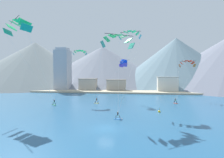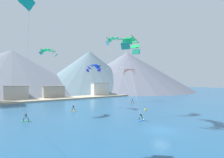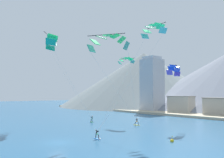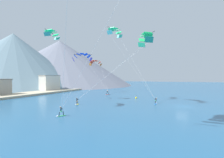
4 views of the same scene
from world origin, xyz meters
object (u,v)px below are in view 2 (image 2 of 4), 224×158
kitesurfer_far_left (25,119)px  parafoil_kite_near_trail (116,41)px  kitesurfer_mid_center (73,110)px  parafoil_kite_near_lead (130,71)px  parafoil_kite_distant_low_drift (94,67)px  parafoil_kite_distant_high_outer (49,52)px  kitesurfer_near_trail (142,118)px  kitesurfer_near_lead (133,102)px  parafoil_kite_mid_center (131,44)px  race_marker_buoy (145,110)px

kitesurfer_far_left → parafoil_kite_near_trail: size_ratio=0.09×
kitesurfer_mid_center → parafoil_kite_near_trail: 21.98m
parafoil_kite_near_lead → kitesurfer_mid_center: bearing=-159.9°
kitesurfer_far_left → parafoil_kite_distant_low_drift: 24.16m
parafoil_kite_distant_high_outer → parafoil_kite_distant_low_drift: parafoil_kite_distant_high_outer is taller
parafoil_kite_distant_high_outer → parafoil_kite_distant_low_drift: size_ratio=0.81×
kitesurfer_near_trail → parafoil_kite_near_lead: (20.49, 27.61, 12.00)m
kitesurfer_near_trail → parafoil_kite_distant_low_drift: (-0.49, 20.64, 12.02)m
kitesurfer_near_lead → parafoil_kite_distant_low_drift: 19.82m
kitesurfer_far_left → parafoil_kite_distant_high_outer: parafoil_kite_distant_high_outer is taller
parafoil_kite_near_trail → parafoil_kite_near_lead: bearing=40.9°
parafoil_kite_mid_center → parafoil_kite_distant_low_drift: 18.46m
kitesurfer_near_trail → parafoil_kite_near_trail: size_ratio=0.09×
kitesurfer_near_trail → kitesurfer_mid_center: 19.04m
kitesurfer_near_lead → parafoil_kite_near_lead: 15.31m
kitesurfer_near_trail → parafoil_kite_near_lead: 36.42m
kitesurfer_near_trail → kitesurfer_mid_center: (-8.54, 17.01, 0.05)m
kitesurfer_mid_center → kitesurfer_near_trail: bearing=-63.3°
kitesurfer_mid_center → parafoil_kite_distant_high_outer: 16.43m
parafoil_kite_near_lead → parafoil_kite_distant_low_drift: 22.11m
kitesurfer_mid_center → kitesurfer_far_left: bearing=-158.8°
kitesurfer_near_trail → kitesurfer_far_left: bearing=147.6°
kitesurfer_far_left → parafoil_kite_distant_high_outer: (5.67, 6.72, 15.26)m
kitesurfer_mid_center → parafoil_kite_near_lead: 33.14m
kitesurfer_near_lead → kitesurfer_near_trail: kitesurfer_near_lead is taller
kitesurfer_near_lead → parafoil_kite_mid_center: 28.01m
parafoil_kite_distant_high_outer → race_marker_buoy: parafoil_kite_distant_high_outer is taller
parafoil_kite_mid_center → kitesurfer_near_lead: bearing=47.2°
kitesurfer_mid_center → parafoil_kite_distant_low_drift: size_ratio=0.31×
parafoil_kite_near_trail → race_marker_buoy: parafoil_kite_near_trail is taller
kitesurfer_near_lead → kitesurfer_mid_center: 23.95m
kitesurfer_near_trail → parafoil_kite_near_lead: size_ratio=0.15×
kitesurfer_near_lead → kitesurfer_near_trail: (-15.27, -19.61, -0.04)m
parafoil_kite_distant_low_drift → race_marker_buoy: parafoil_kite_distant_low_drift is taller
parafoil_kite_distant_low_drift → parafoil_kite_near_trail: bearing=-76.5°
kitesurfer_far_left → kitesurfer_near_trail: bearing=-32.4°
kitesurfer_near_lead → race_marker_buoy: bearing=-117.9°
kitesurfer_far_left → parafoil_kite_distant_high_outer: 17.62m
parafoil_kite_near_lead → kitesurfer_near_lead: bearing=-123.1°
parafoil_kite_distant_low_drift → race_marker_buoy: (9.25, -13.36, -12.29)m
parafoil_kite_distant_low_drift → kitesurfer_far_left: bearing=-157.5°
parafoil_kite_near_trail → parafoil_kite_distant_low_drift: parafoil_kite_near_trail is taller
parafoil_kite_distant_high_outer → parafoil_kite_near_trail: bearing=-26.5°
kitesurfer_near_trail → parafoil_kite_distant_high_outer: 28.45m
kitesurfer_far_left → parafoil_kite_mid_center: parafoil_kite_mid_center is taller
parafoil_kite_near_trail → parafoil_kite_mid_center: 9.61m
kitesurfer_far_left → race_marker_buoy: bearing=-10.5°
kitesurfer_near_trail → parafoil_kite_distant_low_drift: parafoil_kite_distant_low_drift is taller
kitesurfer_near_lead → kitesurfer_mid_center: (-23.81, -2.60, 0.01)m
kitesurfer_far_left → parafoil_kite_distant_high_outer: size_ratio=0.38×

